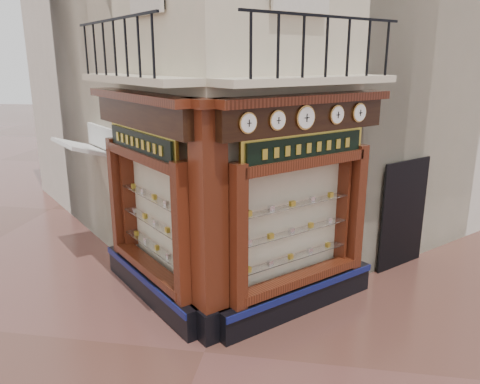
% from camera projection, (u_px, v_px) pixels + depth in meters
% --- Properties ---
extents(ground, '(80.00, 80.00, 0.00)m').
position_uv_depth(ground, '(204.00, 352.00, 7.49)').
color(ground, '#512E25').
rests_on(ground, ground).
extents(neighbour_left, '(11.31, 11.31, 11.00)m').
position_uv_depth(neighbour_left, '(189.00, 28.00, 14.59)').
color(neighbour_left, beige).
rests_on(neighbour_left, ground).
extents(neighbour_right, '(11.31, 11.31, 11.00)m').
position_uv_depth(neighbour_right, '(351.00, 26.00, 13.81)').
color(neighbour_right, beige).
rests_on(neighbour_right, ground).
extents(shopfront_left, '(2.86, 2.86, 3.98)m').
position_uv_depth(shopfront_left, '(148.00, 202.00, 8.67)').
color(shopfront_left, black).
rests_on(shopfront_left, ground).
extents(shopfront_right, '(2.86, 2.86, 3.98)m').
position_uv_depth(shopfront_right, '(301.00, 210.00, 8.23)').
color(shopfront_right, black).
rests_on(shopfront_right, ground).
extents(corner_pilaster, '(0.85, 0.85, 3.98)m').
position_uv_depth(corner_pilaster, '(209.00, 227.00, 7.44)').
color(corner_pilaster, black).
rests_on(corner_pilaster, ground).
extents(balcony, '(5.94, 2.97, 1.03)m').
position_uv_depth(balcony, '(220.00, 79.00, 7.76)').
color(balcony, '#BBB192').
rests_on(balcony, ground).
extents(clock_a, '(0.26, 0.26, 0.32)m').
position_uv_depth(clock_a, '(248.00, 123.00, 6.90)').
color(clock_a, '#BD8A3F').
rests_on(clock_a, ground).
extents(clock_b, '(0.26, 0.26, 0.32)m').
position_uv_depth(clock_b, '(277.00, 120.00, 7.22)').
color(clock_b, '#BD8A3F').
rests_on(clock_b, ground).
extents(clock_c, '(0.32, 0.32, 0.40)m').
position_uv_depth(clock_c, '(305.00, 118.00, 7.55)').
color(clock_c, '#BD8A3F').
rests_on(clock_c, ground).
extents(clock_d, '(0.27, 0.27, 0.33)m').
position_uv_depth(clock_d, '(337.00, 115.00, 7.96)').
color(clock_d, '#BD8A3F').
rests_on(clock_d, ground).
extents(clock_e, '(0.28, 0.28, 0.34)m').
position_uv_depth(clock_e, '(359.00, 113.00, 8.28)').
color(clock_e, '#BD8A3F').
rests_on(clock_e, ground).
extents(awning, '(1.85, 1.85, 0.37)m').
position_uv_depth(awning, '(93.00, 255.00, 11.26)').
color(awning, silver).
rests_on(awning, ground).
extents(signboard_left, '(1.94, 1.94, 0.52)m').
position_uv_depth(signboard_left, '(141.00, 143.00, 8.32)').
color(signboard_left, gold).
rests_on(signboard_left, ground).
extents(signboard_right, '(1.97, 1.97, 0.53)m').
position_uv_depth(signboard_right, '(306.00, 147.00, 7.86)').
color(signboard_right, gold).
rests_on(signboard_right, ground).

